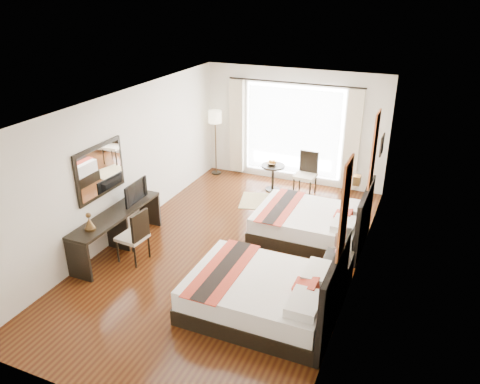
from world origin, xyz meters
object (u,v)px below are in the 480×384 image
at_px(table_lamp, 343,243).
at_px(floor_lamp, 215,121).
at_px(bed_far, 313,223).
at_px(desk_chair, 134,245).
at_px(vase, 338,260).
at_px(bed_near, 266,294).
at_px(television, 133,191).
at_px(nightstand, 337,271).
at_px(console_desk, 118,231).
at_px(window_chair, 305,182).
at_px(fruit_bowl, 272,164).
at_px(side_table, 273,178).

relative_size(table_lamp, floor_lamp, 0.24).
bearing_deg(bed_far, desk_chair, -143.02).
bearing_deg(desk_chair, vase, -166.91).
relative_size(bed_near, television, 3.09).
bearing_deg(nightstand, console_desk, -173.71).
distance_m(console_desk, floor_lamp, 4.28).
xyz_separation_m(nightstand, console_desk, (-4.02, -0.44, 0.11)).
xyz_separation_m(console_desk, window_chair, (2.54, 3.79, -0.07)).
height_order(nightstand, window_chair, window_chair).
height_order(bed_far, vase, bed_far).
bearing_deg(vase, television, 176.64).
bearing_deg(vase, fruit_bowl, 124.29).
height_order(bed_far, nightstand, bed_far).
height_order(side_table, fruit_bowl, fruit_bowl).
height_order(bed_far, desk_chair, bed_far).
relative_size(console_desk, fruit_bowl, 9.43).
bearing_deg(television, floor_lamp, -2.44).
bearing_deg(console_desk, table_lamp, 7.28).
xyz_separation_m(vase, television, (-4.01, 0.24, 0.39)).
height_order(desk_chair, window_chair, window_chair).
height_order(table_lamp, console_desk, table_lamp).
xyz_separation_m(bed_near, side_table, (-1.44, 4.38, -0.00)).
xyz_separation_m(bed_far, table_lamp, (0.81, -1.33, 0.47)).
distance_m(fruit_bowl, window_chair, 0.90).
distance_m(table_lamp, desk_chair, 3.66).
relative_size(bed_near, table_lamp, 5.48).
bearing_deg(console_desk, fruit_bowl, 65.19).
distance_m(bed_far, nightstand, 1.61).
xyz_separation_m(table_lamp, fruit_bowl, (-2.34, 3.20, -0.11)).
height_order(nightstand, television, television).
relative_size(bed_far, console_desk, 0.95).
bearing_deg(vase, console_desk, -175.54).
bearing_deg(vase, bed_far, 117.17).
distance_m(bed_near, television, 3.45).
bearing_deg(television, vase, -95.67).
xyz_separation_m(vase, fruit_bowl, (-2.32, 3.40, 0.10)).
distance_m(side_table, fruit_bowl, 0.35).
bearing_deg(desk_chair, table_lamp, -163.77).
bearing_deg(console_desk, floor_lamp, 89.61).
bearing_deg(window_chair, side_table, -80.80).
xyz_separation_m(bed_far, floor_lamp, (-3.22, 2.30, 1.11)).
height_order(nightstand, console_desk, console_desk).
relative_size(bed_far, floor_lamp, 1.26).
relative_size(vase, console_desk, 0.06).
bearing_deg(desk_chair, window_chair, -112.32).
distance_m(bed_near, vase, 1.32).
relative_size(console_desk, desk_chair, 2.20).
bearing_deg(desk_chair, bed_near, 174.98).
height_order(television, desk_chair, television).
bearing_deg(side_table, console_desk, -115.23).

